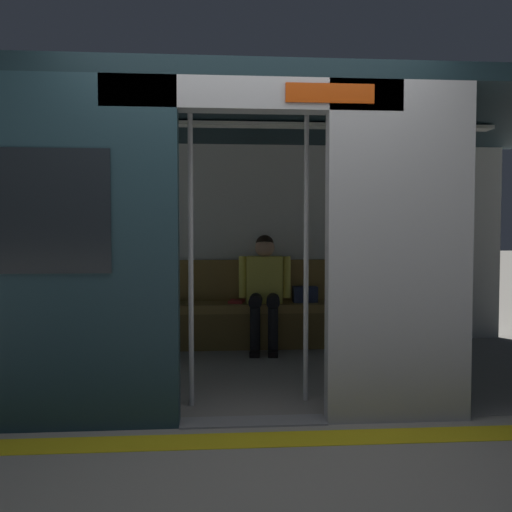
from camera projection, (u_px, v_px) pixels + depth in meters
name	position (u px, v px, depth m)	size (l,w,h in m)	color
ground_plane	(253.00, 422.00, 3.51)	(60.00, 60.00, 0.00)	gray
platform_edge_strip	(257.00, 440.00, 3.21)	(8.00, 0.24, 0.01)	yellow
train_car	(236.00, 197.00, 4.65)	(6.40, 2.78, 2.32)	#ADAFB5
bench_seat	(239.00, 314.00, 5.76)	(2.68, 0.44, 0.48)	olive
person_seated	(265.00, 283.00, 5.71)	(0.55, 0.70, 1.20)	#D8CC4C
handbag	(305.00, 294.00, 5.85)	(0.26, 0.15, 0.17)	#262D4C
book	(237.00, 301.00, 5.80)	(0.15, 0.22, 0.03)	#B22D2D
grab_pole_door	(191.00, 253.00, 3.79)	(0.04, 0.04, 2.18)	silver
grab_pole_far	(306.00, 252.00, 3.92)	(0.04, 0.04, 2.18)	silver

